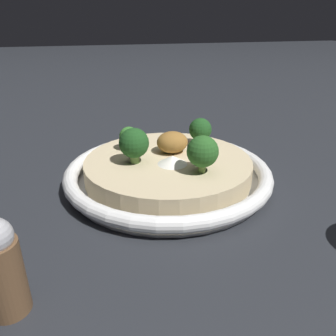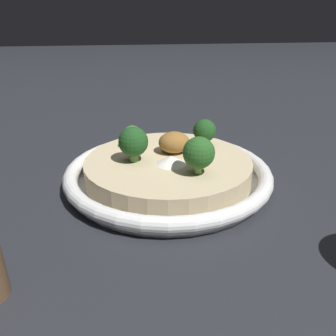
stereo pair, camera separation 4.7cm
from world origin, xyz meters
The scene contains 8 objects.
ground_plane centered at (0.00, 0.00, 0.00)m, with size 6.00×6.00×0.00m, color #23262B.
risotto_bowl centered at (0.00, 0.00, 0.02)m, with size 0.29×0.29×0.04m.
cheese_sprinkle centered at (0.00, -0.02, 0.04)m, with size 0.04×0.04×0.01m.
crispy_onion_garnish centered at (0.01, 0.02, 0.05)m, with size 0.05×0.04×0.03m.
broccoli_left centered at (-0.05, 0.00, 0.06)m, with size 0.04×0.04×0.05m.
broccoli_front centered at (0.03, -0.06, 0.06)m, with size 0.04×0.04×0.05m.
broccoli_back_right centered at (0.07, 0.04, 0.06)m, with size 0.04×0.04×0.04m.
broccoli_back_left centered at (-0.04, 0.05, 0.06)m, with size 0.03×0.03×0.03m.
Camera 2 is at (-0.08, -0.42, 0.21)m, focal length 35.00 mm.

